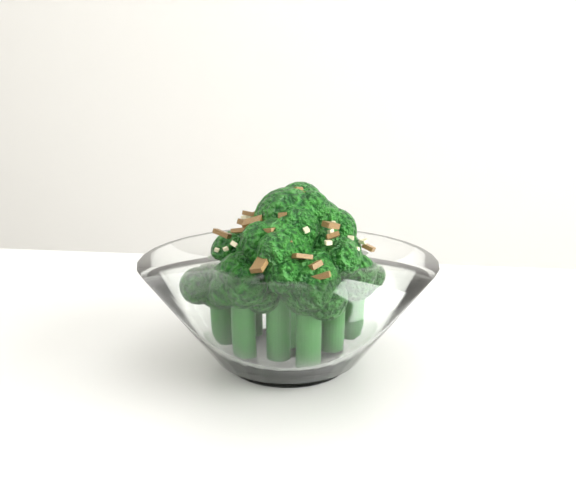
# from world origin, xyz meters

# --- Properties ---
(broccoli_dish) EXTENTS (0.21, 0.21, 0.13)m
(broccoli_dish) POSITION_xyz_m (0.09, 0.15, 0.80)
(broccoli_dish) COLOR white
(broccoli_dish) RESTS_ON table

